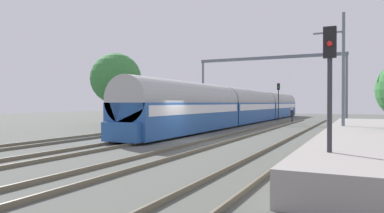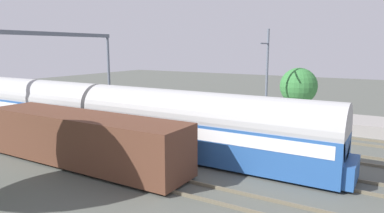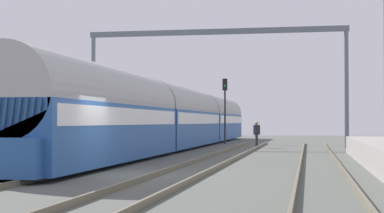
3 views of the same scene
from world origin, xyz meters
name	(u,v)px [view 1 (image 1 of 3)]	position (x,y,z in m)	size (l,w,h in m)	color
ground	(185,140)	(0.00, 0.00, 0.00)	(120.00, 120.00, 0.00)	#52564F
track_far_west	(103,135)	(-6.47, 0.00, 0.08)	(1.52, 60.00, 0.16)	#69604C
track_west	(156,138)	(-2.16, 0.00, 0.08)	(1.51, 60.00, 0.16)	#69604C
track_east	(218,141)	(2.16, 0.00, 0.08)	(1.51, 60.00, 0.16)	#69604C
track_far_east	(291,144)	(6.47, 0.00, 0.08)	(1.52, 60.00, 0.16)	#69604C
platform	(369,137)	(10.29, 2.00, 0.45)	(4.40, 28.00, 0.90)	gray
passenger_train	(248,106)	(-2.16, 20.90, 1.97)	(2.93, 49.20, 3.82)	#28569E
freight_car	(169,112)	(-6.47, 9.55, 1.47)	(2.80, 13.00, 2.70)	#563323
person_crossing	(292,114)	(2.74, 21.93, 1.03)	(0.46, 0.37, 1.73)	#303030
railway_signal_near	(330,82)	(9.05, -8.65, 2.94)	(0.36, 0.30, 4.55)	#2D2D33
railway_signal_far	(278,97)	(-0.24, 28.72, 3.21)	(0.36, 0.30, 5.01)	#2D2D33
catenary_gantry	(269,72)	(0.00, 21.96, 5.95)	(17.35, 0.28, 7.86)	slate
catenary_pole_east_mid	(342,74)	(8.83, 4.36, 4.15)	(1.90, 0.20, 8.00)	slate
tree_west_background	(116,79)	(-13.64, 10.71, 4.94)	(5.36, 5.36, 7.63)	#4C3826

